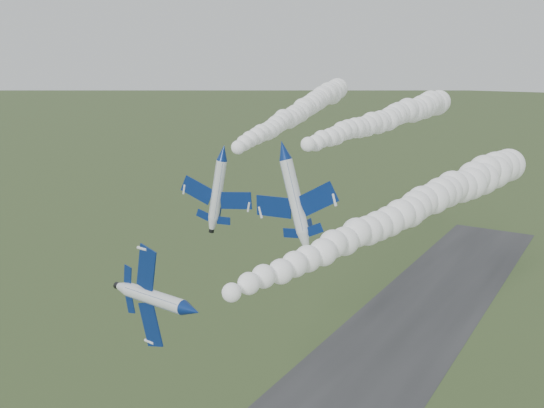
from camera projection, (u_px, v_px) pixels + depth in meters
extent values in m
cylinder|color=white|center=(191.00, 310.00, 51.15)|extent=(2.51, 7.63, 1.39)
cone|color=navy|center=(146.00, 329.00, 47.62)|extent=(1.67, 2.15, 1.39)
cone|color=white|center=(228.00, 294.00, 54.55)|extent=(1.62, 1.80, 1.39)
cylinder|color=black|center=(235.00, 291.00, 55.21)|extent=(0.78, 0.64, 0.70)
ellipsoid|color=black|center=(178.00, 319.00, 49.40)|extent=(1.31, 2.68, 0.93)
cube|color=navy|center=(194.00, 277.00, 51.20)|extent=(0.60, 2.16, 4.11)
cube|color=navy|center=(198.00, 336.00, 52.34)|extent=(0.60, 2.16, 4.11)
cube|color=navy|center=(221.00, 282.00, 53.64)|extent=(0.30, 0.99, 1.79)
cube|color=navy|center=(223.00, 312.00, 54.26)|extent=(0.30, 0.99, 1.79)
cube|color=navy|center=(230.00, 301.00, 53.06)|extent=(2.16, 1.71, 0.18)
cylinder|color=white|center=(223.00, 153.00, 72.49)|extent=(3.00, 7.51, 1.52)
cone|color=navy|center=(206.00, 159.00, 68.24)|extent=(1.89, 2.20, 1.52)
cone|color=white|center=(237.00, 148.00, 76.58)|extent=(1.81, 1.85, 1.52)
cylinder|color=black|center=(240.00, 147.00, 77.38)|extent=(0.86, 0.67, 0.77)
ellipsoid|color=black|center=(217.00, 151.00, 70.61)|extent=(1.51, 2.68, 1.02)
cube|color=navy|center=(206.00, 148.00, 73.89)|extent=(4.33, 2.87, 0.83)
cube|color=navy|center=(245.00, 158.00, 72.45)|extent=(4.33, 2.87, 0.83)
cube|color=navy|center=(225.00, 146.00, 76.24)|extent=(1.90, 1.30, 0.40)
cube|color=navy|center=(245.00, 151.00, 75.47)|extent=(1.90, 1.30, 0.40)
cube|color=navy|center=(236.00, 140.00, 75.34)|extent=(0.72, 1.46, 1.91)
cylinder|color=white|center=(284.00, 150.00, 68.72)|extent=(1.94, 8.47, 1.86)
cone|color=navy|center=(258.00, 157.00, 64.31)|extent=(1.88, 2.23, 1.86)
cone|color=white|center=(305.00, 145.00, 72.96)|extent=(1.88, 1.83, 1.86)
cylinder|color=black|center=(309.00, 144.00, 73.79)|extent=(0.95, 0.61, 0.94)
ellipsoid|color=black|center=(272.00, 148.00, 66.87)|extent=(1.27, 2.91, 1.24)
cube|color=navy|center=(266.00, 156.00, 71.07)|extent=(4.51, 2.45, 1.40)
cube|color=navy|center=(310.00, 145.00, 67.72)|extent=(4.51, 2.45, 1.40)
cube|color=navy|center=(290.00, 148.00, 73.10)|extent=(1.97, 1.12, 0.64)
cube|color=navy|center=(313.00, 143.00, 71.31)|extent=(1.97, 1.12, 0.64)
cube|color=navy|center=(298.00, 135.00, 71.89)|extent=(0.73, 1.62, 2.16)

